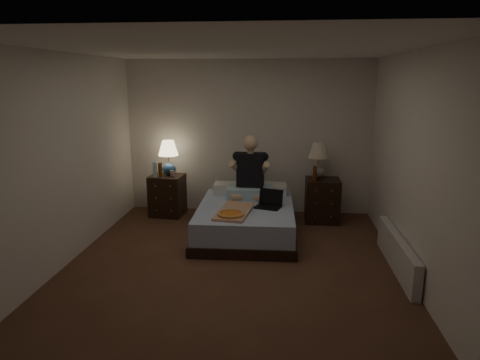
# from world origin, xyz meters

# --- Properties ---
(floor) EXTENTS (4.00, 4.50, 0.00)m
(floor) POSITION_xyz_m (0.00, 0.00, 0.00)
(floor) COLOR brown
(floor) RESTS_ON ground
(ceiling) EXTENTS (4.00, 4.50, 0.00)m
(ceiling) POSITION_xyz_m (0.00, 0.00, 2.50)
(ceiling) COLOR white
(ceiling) RESTS_ON ground
(wall_back) EXTENTS (4.00, 0.00, 2.50)m
(wall_back) POSITION_xyz_m (0.00, 2.25, 1.25)
(wall_back) COLOR silver
(wall_back) RESTS_ON ground
(wall_front) EXTENTS (4.00, 0.00, 2.50)m
(wall_front) POSITION_xyz_m (0.00, -2.25, 1.25)
(wall_front) COLOR silver
(wall_front) RESTS_ON ground
(wall_left) EXTENTS (0.00, 4.50, 2.50)m
(wall_left) POSITION_xyz_m (-2.00, 0.00, 1.25)
(wall_left) COLOR silver
(wall_left) RESTS_ON ground
(wall_right) EXTENTS (0.00, 4.50, 2.50)m
(wall_right) POSITION_xyz_m (2.00, 0.00, 1.25)
(wall_right) COLOR silver
(wall_right) RESTS_ON ground
(bed) EXTENTS (1.36, 1.80, 0.44)m
(bed) POSITION_xyz_m (0.07, 1.07, 0.22)
(bed) COLOR #5B7BB6
(bed) RESTS_ON floor
(nightstand_left) EXTENTS (0.55, 0.51, 0.67)m
(nightstand_left) POSITION_xyz_m (-1.29, 1.87, 0.33)
(nightstand_left) COLOR black
(nightstand_left) RESTS_ON floor
(nightstand_right) EXTENTS (0.52, 0.47, 0.68)m
(nightstand_right) POSITION_xyz_m (1.20, 1.80, 0.34)
(nightstand_right) COLOR black
(nightstand_right) RESTS_ON floor
(lamp_left) EXTENTS (0.40, 0.40, 0.56)m
(lamp_left) POSITION_xyz_m (-1.27, 1.94, 0.95)
(lamp_left) COLOR #26528E
(lamp_left) RESTS_ON nightstand_left
(lamp_right) EXTENTS (0.41, 0.41, 0.56)m
(lamp_right) POSITION_xyz_m (1.13, 1.90, 0.96)
(lamp_right) COLOR gray
(lamp_right) RESTS_ON nightstand_right
(water_bottle) EXTENTS (0.07, 0.07, 0.25)m
(water_bottle) POSITION_xyz_m (-1.44, 1.73, 0.79)
(water_bottle) COLOR white
(water_bottle) RESTS_ON nightstand_left
(soda_can) EXTENTS (0.07, 0.07, 0.10)m
(soda_can) POSITION_xyz_m (-1.18, 1.79, 0.72)
(soda_can) COLOR #B8B9B4
(soda_can) RESTS_ON nightstand_left
(beer_bottle_left) EXTENTS (0.06, 0.06, 0.23)m
(beer_bottle_left) POSITION_xyz_m (-1.36, 1.75, 0.78)
(beer_bottle_left) COLOR #63340E
(beer_bottle_left) RESTS_ON nightstand_left
(beer_bottle_right) EXTENTS (0.06, 0.06, 0.23)m
(beer_bottle_right) POSITION_xyz_m (1.06, 1.67, 0.79)
(beer_bottle_right) COLOR #59210C
(beer_bottle_right) RESTS_ON nightstand_right
(person) EXTENTS (0.68, 0.54, 0.93)m
(person) POSITION_xyz_m (0.09, 1.50, 0.91)
(person) COLOR black
(person) RESTS_ON bed
(laptop) EXTENTS (0.41, 0.37, 0.24)m
(laptop) POSITION_xyz_m (0.39, 0.99, 0.56)
(laptop) COLOR black
(laptop) RESTS_ON bed
(pizza_box) EXTENTS (0.50, 0.81, 0.08)m
(pizza_box) POSITION_xyz_m (-0.08, 0.50, 0.48)
(pizza_box) COLOR tan
(pizza_box) RESTS_ON bed
(radiator) EXTENTS (0.10, 1.60, 0.40)m
(radiator) POSITION_xyz_m (1.93, 0.11, 0.20)
(radiator) COLOR silver
(radiator) RESTS_ON floor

